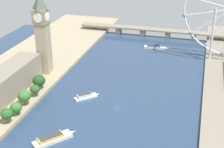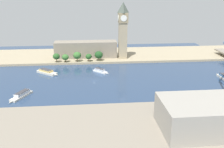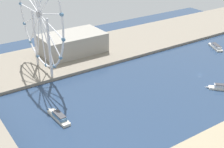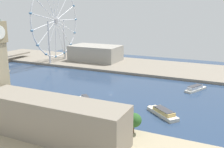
% 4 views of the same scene
% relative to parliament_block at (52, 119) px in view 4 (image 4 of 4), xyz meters
% --- Properties ---
extents(ground_plane, '(396.35, 396.35, 0.00)m').
position_rel_parliament_block_xyz_m(ground_plane, '(97.73, 9.39, -14.69)').
color(ground_plane, navy).
extents(riverbank_right, '(90.00, 520.00, 3.00)m').
position_rel_parliament_block_xyz_m(riverbank_right, '(210.91, 9.39, -13.19)').
color(riverbank_right, gray).
rests_on(riverbank_right, ground_plane).
extents(parliament_block, '(22.00, 89.98, 23.37)m').
position_rel_parliament_block_xyz_m(parliament_block, '(0.00, 0.00, 0.00)').
color(parliament_block, gray).
rests_on(parliament_block, riverbank_left).
extents(tree_row_embankment, '(14.18, 68.57, 13.52)m').
position_rel_parliament_block_xyz_m(tree_row_embankment, '(23.66, -8.05, -3.75)').
color(tree_row_embankment, '#513823').
rests_on(tree_row_embankment, riverbank_left).
extents(ferris_wheel, '(103.78, 3.20, 108.55)m').
position_rel_parliament_block_xyz_m(ferris_wheel, '(187.52, 135.49, 44.58)').
color(ferris_wheel, silver).
rests_on(ferris_wheel, riverbank_right).
extents(riverside_hall, '(42.70, 70.52, 21.52)m').
position_rel_parliament_block_xyz_m(riverside_hall, '(215.53, 89.07, -0.93)').
color(riverside_hall, gray).
rests_on(riverside_hall, riverbank_right).
extents(tour_boat_0, '(29.81, 17.66, 5.17)m').
position_rel_parliament_block_xyz_m(tour_boat_0, '(136.66, -61.68, -12.53)').
color(tour_boat_0, beige).
rests_on(tour_boat_0, ground_plane).
extents(tour_boat_1, '(25.56, 29.15, 5.27)m').
position_rel_parliament_block_xyz_m(tour_boat_1, '(65.35, -47.72, -12.50)').
color(tour_boat_1, beige).
rests_on(tour_boat_1, ground_plane).
extents(tour_boat_2, '(31.08, 7.61, 5.30)m').
position_rel_parliament_block_xyz_m(tour_boat_2, '(105.10, 159.53, -12.59)').
color(tour_boat_2, beige).
rests_on(tour_boat_2, ground_plane).
extents(tour_boat_3, '(19.90, 19.55, 5.00)m').
position_rel_parliament_block_xyz_m(tour_boat_3, '(66.32, 17.75, -12.62)').
color(tour_boat_3, white).
rests_on(tour_boat_3, ground_plane).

